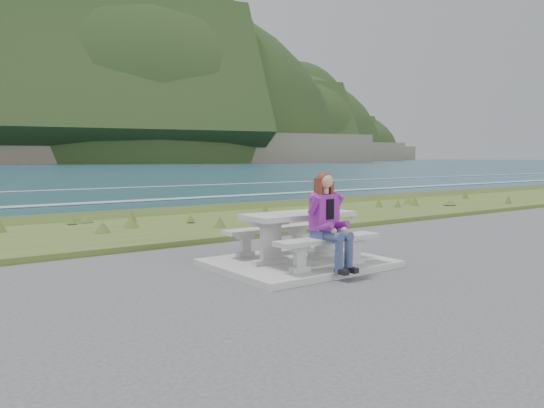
% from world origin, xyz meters
% --- Properties ---
extents(concrete_slab, '(2.60, 2.10, 0.10)m').
position_xyz_m(concrete_slab, '(0.00, 0.00, 0.05)').
color(concrete_slab, '#A9A8A3').
rests_on(concrete_slab, ground).
extents(picnic_table, '(1.80, 0.75, 0.75)m').
position_xyz_m(picnic_table, '(0.00, 0.00, 0.68)').
color(picnic_table, '#A9A8A3').
rests_on(picnic_table, concrete_slab).
extents(bench_landward, '(1.80, 0.35, 0.45)m').
position_xyz_m(bench_landward, '(0.00, -0.70, 0.45)').
color(bench_landward, '#A9A8A3').
rests_on(bench_landward, concrete_slab).
extents(bench_seaward, '(1.80, 0.35, 0.45)m').
position_xyz_m(bench_seaward, '(0.00, 0.70, 0.45)').
color(bench_seaward, '#A9A8A3').
rests_on(bench_seaward, concrete_slab).
extents(grass_verge, '(160.00, 4.50, 0.22)m').
position_xyz_m(grass_verge, '(0.00, 5.00, 0.00)').
color(grass_verge, '#334F1D').
rests_on(grass_verge, ground).
extents(shore_drop, '(160.00, 0.80, 2.20)m').
position_xyz_m(shore_drop, '(0.00, 7.90, 0.00)').
color(shore_drop, '#675D4D').
rests_on(shore_drop, ground).
extents(ocean, '(1600.00, 1600.00, 0.09)m').
position_xyz_m(ocean, '(0.00, 25.09, -1.74)').
color(ocean, '#214D60').
rests_on(ocean, ground).
extents(headland_range, '(729.83, 363.95, 200.70)m').
position_xyz_m(headland_range, '(190.33, 398.31, 9.93)').
color(headland_range, '#675D4D').
rests_on(headland_range, ground).
extents(seated_woman, '(0.41, 0.70, 1.40)m').
position_xyz_m(seated_woman, '(-0.07, -0.83, 0.62)').
color(seated_woman, navy).
rests_on(seated_woman, concrete_slab).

